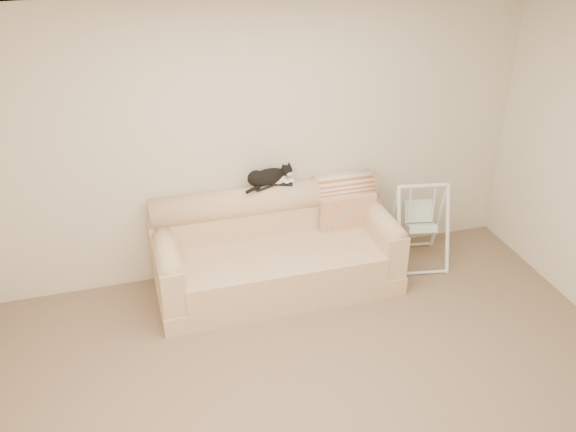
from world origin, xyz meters
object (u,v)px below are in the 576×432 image
(remote_b, at_px, (283,184))
(tuxedo_cat, at_px, (269,177))
(remote_a, at_px, (264,187))
(baby_swing, at_px, (419,223))
(sofa, at_px, (275,251))

(remote_b, height_order, tuxedo_cat, tuxedo_cat)
(remote_a, distance_m, baby_swing, 1.58)
(baby_swing, bearing_deg, tuxedo_cat, 170.17)
(tuxedo_cat, distance_m, baby_swing, 1.57)
(sofa, distance_m, remote_b, 0.62)
(sofa, xyz_separation_m, remote_b, (0.15, 0.23, 0.56))
(baby_swing, bearing_deg, sofa, 179.67)
(tuxedo_cat, xyz_separation_m, baby_swing, (1.44, -0.25, -0.57))
(tuxedo_cat, bearing_deg, sofa, -92.75)
(tuxedo_cat, bearing_deg, baby_swing, -9.83)
(remote_a, xyz_separation_m, remote_b, (0.19, 0.02, -0.00))
(sofa, height_order, baby_swing, sofa)
(remote_a, xyz_separation_m, baby_swing, (1.49, -0.22, -0.49))
(sofa, bearing_deg, remote_a, 100.27)
(remote_b, height_order, baby_swing, remote_b)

